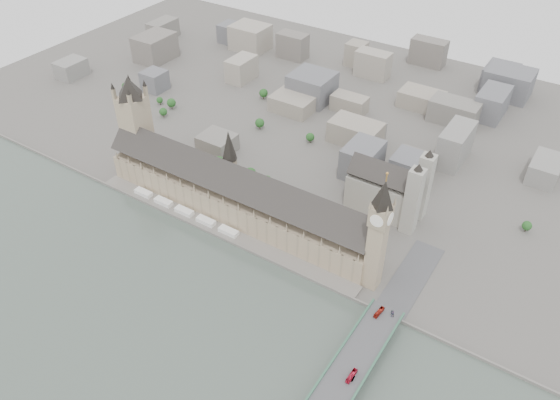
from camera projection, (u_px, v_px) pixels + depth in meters
The scene contains 17 objects.
ground at pixel (225, 226), 481.13m from camera, with size 900.00×900.00×0.00m, color #595651.
river_thames at pixel (77, 360), 372.85m from camera, with size 600.00×600.00×0.00m, color #414C45.
embankment_wall at pixel (214, 234), 470.35m from camera, with size 600.00×1.50×3.00m, color slate.
river_terrace at pixel (219, 230), 475.58m from camera, with size 270.00×15.00×2.00m, color slate.
terrace_tents at pixel (184, 211), 491.06m from camera, with size 118.00×7.00×4.00m.
palace_of_westminster at pixel (237, 194), 479.91m from camera, with size 265.00×40.73×55.44m.
elizabeth_tower at pixel (379, 228), 391.48m from camera, with size 17.00×17.00×107.50m.
victoria_tower at pixel (135, 121), 515.67m from camera, with size 30.00×30.00×100.00m.
central_tower at pixel (230, 154), 466.34m from camera, with size 13.00×13.00×48.00m.
westminster_bridge at pixel (341, 385), 351.62m from camera, with size 25.00×325.00×10.25m, color #474749.
westminster_abbey at pixel (388, 190), 480.66m from camera, with size 68.00×36.00×64.00m.
city_skyline_inland at pixel (353, 96), 630.06m from camera, with size 720.00×360.00×38.00m, color gray, non-canonical shape.
park_trees at pixel (254, 182), 520.08m from camera, with size 110.00×30.00×15.00m, color #194719, non-canonical shape.
red_bus_north at pixel (379, 312), 390.18m from camera, with size 2.67×11.40×3.18m, color #9D1C12.
red_bus_south at pixel (351, 376), 349.41m from camera, with size 2.74×11.71×3.26m, color red.
car_silver at pixel (353, 378), 349.01m from camera, with size 1.61×4.61×1.52m, color gray.
car_approach at pixel (392, 314), 390.22m from camera, with size 2.09×5.14×1.49m, color gray.
Camera 1 is at (237.92, -277.03, 317.91)m, focal length 35.00 mm.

